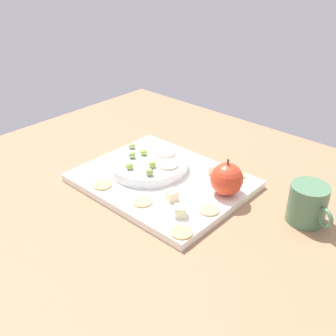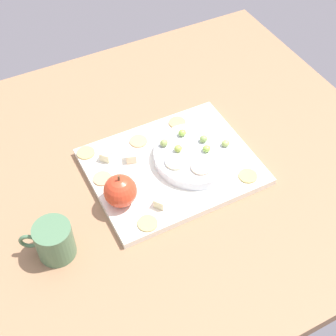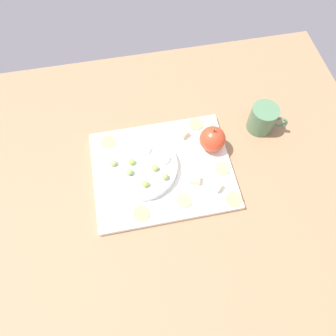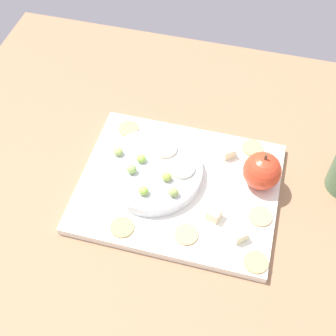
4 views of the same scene
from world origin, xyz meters
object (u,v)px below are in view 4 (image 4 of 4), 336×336
Objects in this scene: apple_whole at (262,171)px; grape_2 at (144,191)px; apple_slice_1 at (182,168)px; grape_3 at (132,169)px; cheese_cube_0 at (214,214)px; cracker_5 at (253,148)px; cheese_cube_2 at (239,235)px; cracker_3 at (256,262)px; apple_slice_0 at (165,148)px; grape_1 at (118,152)px; grape_4 at (141,159)px; cracker_4 at (129,129)px; cracker_1 at (261,216)px; grape_5 at (167,177)px; platter at (179,188)px; cheese_cube_1 at (228,152)px; serving_dish at (152,171)px; cracker_0 at (122,227)px; grape_0 at (174,192)px; cracker_2 at (187,235)px.

apple_whole is 3.78× the size of grape_2.
grape_3 is at bearing -161.42° from apple_slice_1.
cracker_5 is (4.37, 17.56, -0.94)cm from cheese_cube_0.
cheese_cube_2 is at bearing -39.29° from apple_slice_1.
cracker_3 is 0.89× the size of apple_slice_1.
apple_slice_0 is (-20.38, 17.92, 2.50)cm from cracker_3.
cheese_cube_0 is 1.22× the size of grape_1.
grape_4 is (0.91, 2.93, -0.08)cm from grape_3.
cracker_1 is at bearing -25.91° from cracker_4.
grape_5 reaches higher than cheese_cube_0.
apple_slice_0 is at bearing 125.77° from platter.
cracker_3 is (8.65, -21.39, -0.94)cm from cheese_cube_1.
apple_slice_0 is at bearing 56.72° from grape_3.
cracker_3 is at bearing -87.08° from cracker_1.
serving_dish is at bearing 149.23° from grape_5.
grape_4 is at bearing 109.88° from grape_2.
cracker_3 is 1.00× the size of cracker_5.
cheese_cube_1 is 5.49cm from cracker_5.
cracker_0 is 14.98cm from grape_1.
apple_whole is 18.71cm from apple_slice_0.
grape_0 reaches higher than cracker_3.
grape_0 is 1.00× the size of grape_5.
grape_5 reaches higher than cracker_3.
cheese_cube_1 is 0.49× the size of apple_slice_0.
platter is 16.22× the size of cheese_cube_0.
cracker_2 reaches higher than platter.
grape_5 is at bearing -126.70° from apple_slice_1.
cheese_cube_1 is (-6.91, 4.83, -2.40)cm from apple_whole.
apple_slice_0 is (3.56, 3.89, -0.47)cm from grape_4.
grape_3 is at bearing 130.57° from grape_2.
cracker_2 is 17.95cm from apple_slice_0.
cracker_4 is 9.10cm from grape_1.
cheese_cube_0 is 5.74cm from cheese_cube_2.
cheese_cube_1 is 14.88cm from cracker_1.
serving_dish is 25.24cm from cracker_3.
cracker_3 is (21.57, -13.08, -1.00)cm from serving_dish.
apple_slice_1 is (-14.32, -2.51, -0.83)cm from apple_whole.
serving_dish is 14.47cm from cheese_cube_0.
cracker_5 is 26.54cm from grape_1.
grape_1 reaches higher than cracker_1.
grape_3 is at bearing 160.98° from grape_0.
cracker_5 is 2.24× the size of grape_1.
platter is at bearing 143.20° from cracker_3.
grape_1 reaches higher than apple_slice_1.
apple_whole is 3.78× the size of grape_3.
platter is 10.81cm from cracker_2.
apple_whole reaches higher than cheese_cube_1.
apple_slice_1 reaches higher than cracker_3.
apple_slice_0 reaches higher than cracker_1.
apple_whole is at bearing 54.07° from cracker_2.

